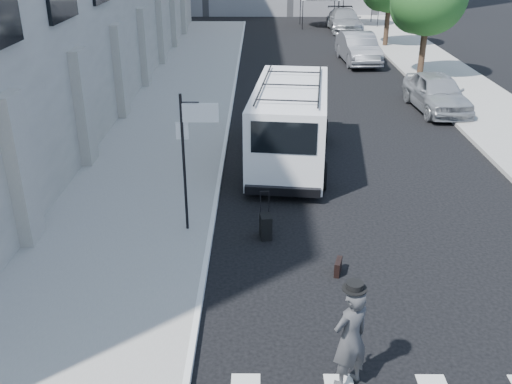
{
  "coord_description": "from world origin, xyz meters",
  "views": [
    {
      "loc": [
        -0.78,
        -9.62,
        7.04
      ],
      "look_at": [
        -0.85,
        2.91,
        1.3
      ],
      "focal_mm": 40.0,
      "sensor_mm": 36.0,
      "label": 1
    }
  ],
  "objects_px": {
    "suitcase": "(266,226)",
    "businessman": "(350,338)",
    "cargo_van": "(291,122)",
    "parked_car_b": "(358,48)",
    "briefcase": "(338,267)",
    "parked_car_a": "(437,92)",
    "parked_car_c": "(344,20)"
  },
  "relations": [
    {
      "from": "businessman",
      "to": "parked_car_c",
      "type": "distance_m",
      "value": 38.18
    },
    {
      "from": "briefcase",
      "to": "parked_car_b",
      "type": "distance_m",
      "value": 23.1
    },
    {
      "from": "businessman",
      "to": "cargo_van",
      "type": "xyz_separation_m",
      "value": [
        -0.47,
        10.47,
        0.36
      ]
    },
    {
      "from": "businessman",
      "to": "parked_car_b",
      "type": "xyz_separation_m",
      "value": [
        4.27,
        26.19,
        -0.11
      ]
    },
    {
      "from": "parked_car_b",
      "to": "parked_car_c",
      "type": "xyz_separation_m",
      "value": [
        0.77,
        11.65,
        -0.03
      ]
    },
    {
      "from": "businessman",
      "to": "parked_car_c",
      "type": "xyz_separation_m",
      "value": [
        5.04,
        37.85,
        -0.14
      ]
    },
    {
      "from": "briefcase",
      "to": "parked_car_c",
      "type": "relative_size",
      "value": 0.08
    },
    {
      "from": "suitcase",
      "to": "parked_car_c",
      "type": "height_order",
      "value": "parked_car_c"
    },
    {
      "from": "parked_car_a",
      "to": "parked_car_c",
      "type": "relative_size",
      "value": 0.82
    },
    {
      "from": "cargo_van",
      "to": "parked_car_c",
      "type": "height_order",
      "value": "cargo_van"
    },
    {
      "from": "parked_car_c",
      "to": "parked_car_b",
      "type": "bearing_deg",
      "value": -94.24
    },
    {
      "from": "parked_car_b",
      "to": "businessman",
      "type": "bearing_deg",
      "value": -102.77
    },
    {
      "from": "parked_car_a",
      "to": "parked_car_c",
      "type": "xyz_separation_m",
      "value": [
        -1.03,
        21.46,
        0.03
      ]
    },
    {
      "from": "cargo_van",
      "to": "parked_car_b",
      "type": "bearing_deg",
      "value": 79.53
    },
    {
      "from": "cargo_van",
      "to": "parked_car_c",
      "type": "distance_m",
      "value": 27.93
    },
    {
      "from": "parked_car_c",
      "to": "suitcase",
      "type": "bearing_deg",
      "value": -101.49
    },
    {
      "from": "businessman",
      "to": "parked_car_b",
      "type": "relative_size",
      "value": 0.37
    },
    {
      "from": "businessman",
      "to": "parked_car_a",
      "type": "height_order",
      "value": "businessman"
    },
    {
      "from": "briefcase",
      "to": "parked_car_b",
      "type": "xyz_separation_m",
      "value": [
        3.99,
        22.74,
        0.68
      ]
    },
    {
      "from": "cargo_van",
      "to": "parked_car_c",
      "type": "bearing_deg",
      "value": 84.94
    },
    {
      "from": "suitcase",
      "to": "cargo_van",
      "type": "bearing_deg",
      "value": 72.32
    },
    {
      "from": "businessman",
      "to": "suitcase",
      "type": "xyz_separation_m",
      "value": [
        -1.34,
        5.11,
        -0.64
      ]
    },
    {
      "from": "parked_car_b",
      "to": "cargo_van",
      "type": "bearing_deg",
      "value": -110.3
    },
    {
      "from": "briefcase",
      "to": "cargo_van",
      "type": "height_order",
      "value": "cargo_van"
    },
    {
      "from": "cargo_van",
      "to": "suitcase",
      "type": "bearing_deg",
      "value": -92.86
    },
    {
      "from": "parked_car_a",
      "to": "parked_car_b",
      "type": "xyz_separation_m",
      "value": [
        -1.8,
        9.81,
        0.05
      ]
    },
    {
      "from": "briefcase",
      "to": "businessman",
      "type": "bearing_deg",
      "value": -78.92
    },
    {
      "from": "suitcase",
      "to": "parked_car_a",
      "type": "relative_size",
      "value": 0.26
    },
    {
      "from": "briefcase",
      "to": "cargo_van",
      "type": "distance_m",
      "value": 7.16
    },
    {
      "from": "parked_car_b",
      "to": "parked_car_c",
      "type": "height_order",
      "value": "parked_car_b"
    },
    {
      "from": "cargo_van",
      "to": "parked_car_a",
      "type": "xyz_separation_m",
      "value": [
        6.54,
        5.91,
        -0.53
      ]
    },
    {
      "from": "suitcase",
      "to": "businessman",
      "type": "bearing_deg",
      "value": -83.85
    }
  ]
}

